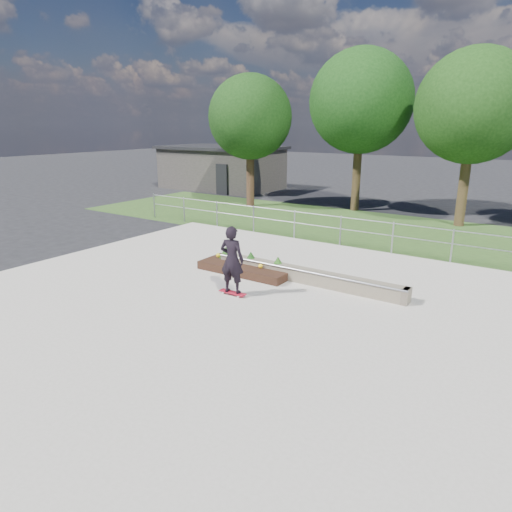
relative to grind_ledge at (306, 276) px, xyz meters
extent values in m
plane|color=black|center=(-0.95, -2.99, -0.26)|extent=(120.00, 120.00, 0.00)
cube|color=#2C4A1D|center=(-0.95, 8.01, -0.25)|extent=(30.00, 8.00, 0.02)
cube|color=#ABA397|center=(-0.95, -2.99, -0.23)|extent=(15.00, 15.00, 0.06)
cylinder|color=#95989D|center=(-10.95, 4.51, 0.34)|extent=(0.06, 0.06, 1.20)
cylinder|color=gray|center=(-8.95, 4.51, 0.34)|extent=(0.06, 0.06, 1.20)
cylinder|color=gray|center=(-6.95, 4.51, 0.34)|extent=(0.06, 0.06, 1.20)
cylinder|color=gray|center=(-4.95, 4.51, 0.34)|extent=(0.06, 0.06, 1.20)
cylinder|color=#9B9DA4|center=(-2.95, 4.51, 0.34)|extent=(0.06, 0.06, 1.20)
cylinder|color=gray|center=(-0.95, 4.51, 0.34)|extent=(0.06, 0.06, 1.20)
cylinder|color=#989BA1|center=(1.05, 4.51, 0.34)|extent=(0.06, 0.06, 1.20)
cylinder|color=#95989D|center=(3.05, 4.51, 0.34)|extent=(0.06, 0.06, 1.20)
cylinder|color=#9B9FA4|center=(-0.95, 4.51, 0.89)|extent=(20.00, 0.04, 0.04)
cylinder|color=gray|center=(-0.95, 4.51, 0.44)|extent=(20.00, 0.04, 0.04)
cube|color=#322F2D|center=(-14.95, 15.01, 1.14)|extent=(8.00, 5.00, 2.80)
cube|color=black|center=(-14.95, 15.01, 2.64)|extent=(8.40, 5.40, 0.20)
cube|color=black|center=(-12.95, 12.46, 0.74)|extent=(0.90, 0.10, 2.00)
cylinder|color=#382216|center=(-8.95, 10.01, 1.20)|extent=(0.44, 0.44, 2.93)
sphere|color=black|center=(-8.95, 10.01, 4.61)|extent=(4.55, 4.55, 4.55)
cylinder|color=#312313|center=(-3.45, 12.01, 1.42)|extent=(0.44, 0.44, 3.38)
sphere|color=black|center=(-3.45, 12.01, 5.36)|extent=(5.25, 5.25, 5.25)
cylinder|color=#382816|center=(2.05, 11.01, 1.31)|extent=(0.44, 0.44, 3.15)
sphere|color=black|center=(2.05, 11.01, 4.99)|extent=(4.90, 4.90, 4.90)
cube|color=#675D4C|center=(0.00, 0.00, 0.00)|extent=(6.00, 0.40, 0.40)
cylinder|color=gray|center=(0.00, -0.20, 0.20)|extent=(6.00, 0.06, 0.06)
cube|color=brown|center=(-2.90, 0.00, 0.00)|extent=(0.15, 0.42, 0.40)
cube|color=brown|center=(2.90, 0.00, 0.00)|extent=(0.15, 0.42, 0.40)
cube|color=black|center=(-1.99, -0.20, -0.08)|extent=(3.00, 1.20, 0.25)
sphere|color=yellow|center=(-3.19, -0.10, 0.13)|extent=(0.14, 0.14, 0.14)
sphere|color=yellow|center=(-2.59, -0.30, 0.13)|extent=(0.14, 0.14, 0.14)
sphere|color=yellow|center=(-1.99, -0.10, 0.13)|extent=(0.14, 0.14, 0.14)
sphere|color=yellow|center=(-1.39, -0.30, 0.13)|extent=(0.14, 0.14, 0.14)
sphere|color=yellow|center=(-0.79, -0.10, 0.13)|extent=(0.14, 0.14, 0.14)
cone|color=#1B4313|center=(-2.99, 0.05, 0.23)|extent=(0.44, 0.44, 0.36)
cone|color=#153F12|center=(-1.99, 0.05, 0.23)|extent=(0.44, 0.44, 0.36)
cone|color=#1F4C15|center=(-0.99, 0.05, 0.23)|extent=(0.44, 0.44, 0.36)
cylinder|color=white|center=(-1.42, -2.12, -0.18)|extent=(0.05, 0.03, 0.05)
cylinder|color=silver|center=(-1.42, -1.94, -0.18)|extent=(0.05, 0.03, 0.05)
cylinder|color=white|center=(-0.90, -2.12, -0.18)|extent=(0.05, 0.03, 0.05)
cylinder|color=white|center=(-0.90, -1.94, -0.18)|extent=(0.05, 0.03, 0.05)
cylinder|color=gray|center=(-1.42, -2.03, -0.15)|extent=(0.02, 0.18, 0.02)
cylinder|color=gray|center=(-0.90, -2.03, -0.15)|extent=(0.02, 0.18, 0.02)
cube|color=maroon|center=(-1.16, -2.03, -0.13)|extent=(0.80, 0.21, 0.02)
imported|color=black|center=(-1.16, -2.03, 0.79)|extent=(0.74, 0.56, 1.83)
camera|label=1|loc=(5.87, -11.24, 4.26)|focal=32.00mm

